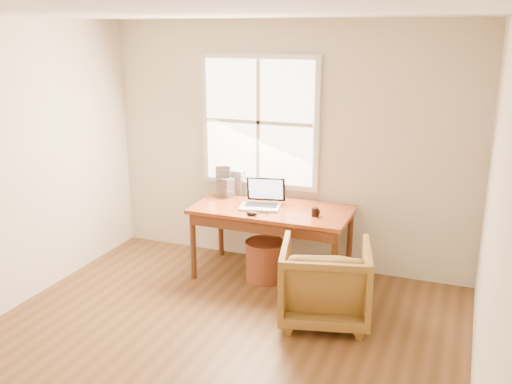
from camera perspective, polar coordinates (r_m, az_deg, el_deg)
room_shell at (r=4.20m, az=-6.11°, el=-0.49°), size 4.04×4.54×2.64m
desk at (r=5.80m, az=1.64°, el=-1.78°), size 1.60×0.80×0.04m
armchair at (r=5.11m, az=6.92°, el=-8.92°), size 0.93×0.95×0.72m
wicker_stool at (r=5.91m, az=0.93°, el=-6.91°), size 0.44×0.44×0.40m
laptop at (r=5.75m, az=0.40°, el=-0.32°), size 0.43×0.44×0.27m
mouse at (r=5.56m, az=-0.44°, el=-2.13°), size 0.12×0.08×0.04m
coffee_mug at (r=5.56m, az=5.92°, el=-2.01°), size 0.07×0.07×0.08m
cd_stack_a at (r=6.24m, az=-1.81°, el=0.99°), size 0.14×0.13×0.27m
cd_stack_b at (r=6.15m, az=-2.99°, el=0.46°), size 0.17×0.16×0.21m
cd_stack_c at (r=6.18m, az=-3.28°, el=1.20°), size 0.20×0.19×0.35m
cd_stack_d at (r=6.24m, az=-0.98°, el=0.50°), size 0.15×0.14×0.16m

